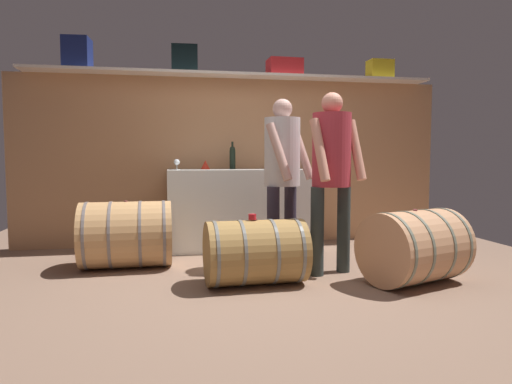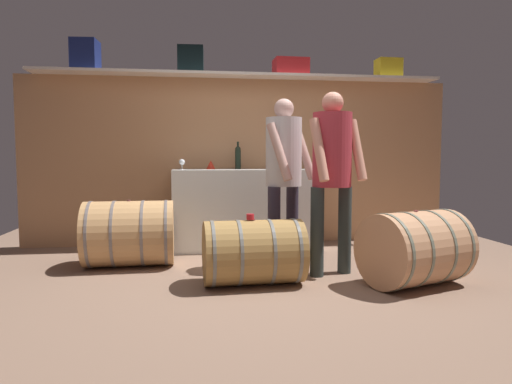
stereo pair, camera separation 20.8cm
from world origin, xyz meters
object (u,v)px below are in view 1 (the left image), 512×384
(wine_glass, at_px, (177,163))
(wine_barrel_near, at_px, (255,252))
(red_funnel, at_px, (205,165))
(winemaker_pouring, at_px, (332,164))
(toolcase_navy, at_px, (77,53))
(wine_barrel_far, at_px, (126,234))
(toolcase_red, at_px, (284,68))
(wine_bottle_dark, at_px, (232,157))
(tasting_cup, at_px, (252,217))
(wine_barrel_flank, at_px, (414,247))
(toolcase_black, at_px, (185,59))
(work_cabinet, at_px, (241,209))
(visitor_tasting, at_px, (283,165))
(toolcase_yellow, at_px, (380,70))

(wine_glass, relative_size, wine_barrel_near, 0.14)
(red_funnel, height_order, winemaker_pouring, winemaker_pouring)
(toolcase_navy, xyz_separation_m, winemaker_pouring, (2.51, -1.61, -1.25))
(wine_barrel_near, bearing_deg, wine_barrel_far, 141.29)
(wine_barrel_near, bearing_deg, wine_glass, 109.34)
(toolcase_red, xyz_separation_m, wine_glass, (-1.35, -0.27, -1.18))
(toolcase_red, bearing_deg, toolcase_navy, 178.28)
(winemaker_pouring, bearing_deg, wine_bottle_dark, -81.31)
(wine_glass, bearing_deg, tasting_cup, -68.83)
(toolcase_red, height_order, wine_barrel_far, toolcase_red)
(wine_barrel_far, xyz_separation_m, winemaker_pouring, (1.91, -0.61, 0.71))
(toolcase_navy, distance_m, wine_barrel_flank, 4.22)
(toolcase_navy, distance_m, toolcase_black, 1.22)
(work_cabinet, bearing_deg, tasting_cup, -95.34)
(wine_barrel_near, bearing_deg, visitor_tasting, 54.22)
(toolcase_yellow, height_order, wine_barrel_far, toolcase_yellow)
(toolcase_black, bearing_deg, wine_barrel_near, -71.64)
(red_funnel, bearing_deg, wine_barrel_flank, -49.66)
(toolcase_black, xyz_separation_m, toolcase_yellow, (2.51, 0.00, -0.04))
(wine_glass, bearing_deg, toolcase_navy, 166.41)
(wine_glass, xyz_separation_m, wine_barrel_near, (0.64, -1.57, -0.75))
(toolcase_red, bearing_deg, wine_glass, -170.44)
(toolcase_navy, distance_m, wine_barrel_near, 3.23)
(wine_barrel_far, height_order, visitor_tasting, visitor_tasting)
(wine_bottle_dark, bearing_deg, toolcase_red, 7.53)
(tasting_cup, relative_size, winemaker_pouring, 0.04)
(toolcase_red, distance_m, wine_glass, 1.81)
(toolcase_black, xyz_separation_m, wine_barrel_near, (0.52, -1.84, -1.99))
(toolcase_navy, relative_size, wine_barrel_flank, 0.36)
(wine_barrel_flank, height_order, visitor_tasting, visitor_tasting)
(toolcase_navy, xyz_separation_m, wine_bottle_dark, (1.78, -0.09, -1.19))
(visitor_tasting, bearing_deg, toolcase_black, -95.73)
(toolcase_yellow, height_order, wine_bottle_dark, toolcase_yellow)
(work_cabinet, bearing_deg, visitor_tasting, -75.75)
(toolcase_yellow, relative_size, red_funnel, 2.77)
(toolcase_black, distance_m, wine_bottle_dark, 1.30)
(toolcase_navy, bearing_deg, wine_bottle_dark, 1.22)
(toolcase_red, distance_m, tasting_cup, 2.56)
(work_cabinet, xyz_separation_m, winemaker_pouring, (0.64, -1.39, 0.56))
(toolcase_red, distance_m, wine_barrel_near, 2.76)
(wine_bottle_dark, bearing_deg, visitor_tasting, -73.45)
(toolcase_red, relative_size, tasting_cup, 6.28)
(wine_glass, xyz_separation_m, visitor_tasting, (1.02, -0.98, -0.01))
(toolcase_black, relative_size, visitor_tasting, 0.19)
(wine_bottle_dark, xyz_separation_m, wine_barrel_near, (-0.04, -1.75, -0.82))
(toolcase_red, xyz_separation_m, tasting_cup, (-0.74, -1.84, -1.63))
(visitor_tasting, bearing_deg, wine_barrel_flank, 98.96)
(wine_barrel_far, bearing_deg, toolcase_navy, 118.93)
(toolcase_yellow, bearing_deg, visitor_tasting, -142.33)
(work_cabinet, relative_size, wine_barrel_near, 2.00)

